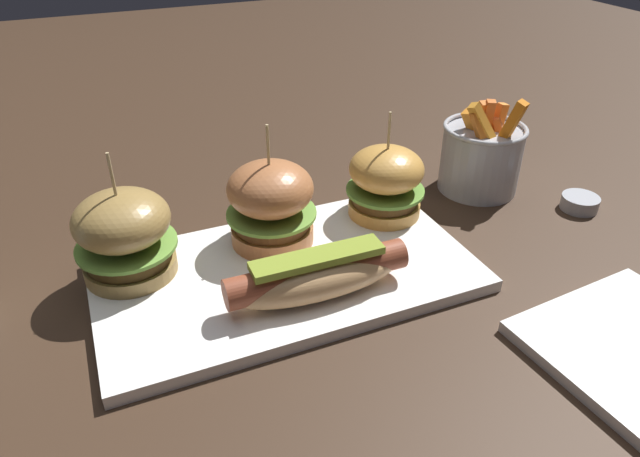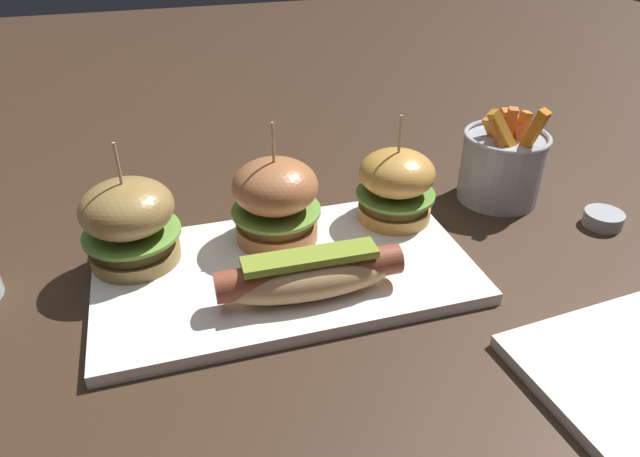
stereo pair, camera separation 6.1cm
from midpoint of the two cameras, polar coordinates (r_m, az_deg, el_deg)
name	(u,v)px [view 2 (the right image)]	position (r m, az deg, el deg)	size (l,w,h in m)	color
ground_plane	(285,276)	(0.63, -0.72, -4.80)	(3.00, 3.00, 0.00)	#382619
platter_main	(285,271)	(0.63, -0.73, -4.29)	(0.40, 0.22, 0.01)	white
hot_dog	(310,275)	(0.57, 2.11, -4.77)	(0.19, 0.05, 0.05)	tan
slider_left	(130,222)	(0.63, -15.76, 0.54)	(0.10, 0.10, 0.14)	olive
slider_center	(276,200)	(0.64, -1.71, 2.73)	(0.10, 0.10, 0.14)	#AF6A3E
slider_right	(396,185)	(0.70, 10.05, 4.19)	(0.10, 0.10, 0.13)	gold
fries_bucket	(502,164)	(0.80, 19.73, 5.96)	(0.11, 0.11, 0.14)	#A8AAB2
sauce_ramekin	(603,218)	(0.81, 28.25, 0.82)	(0.05, 0.05, 0.02)	#A8AAB2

